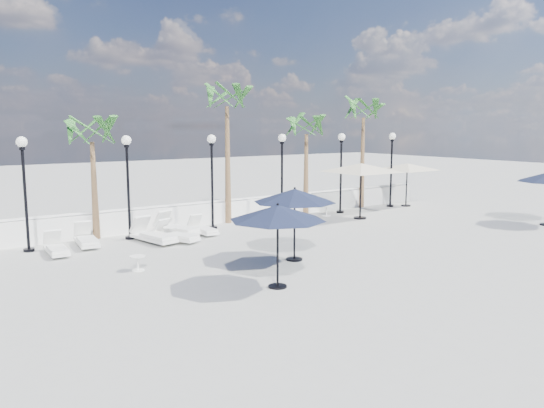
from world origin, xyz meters
TOP-DOWN VIEW (x-y plane):
  - ground at (0.00, 0.00)m, footprint 100.00×100.00m
  - balustrade at (0.00, 7.50)m, footprint 26.00×0.30m
  - lamppost_1 at (-7.00, 6.50)m, footprint 0.36×0.36m
  - lamppost_2 at (-3.50, 6.50)m, footprint 0.36×0.36m
  - lamppost_3 at (0.00, 6.50)m, footprint 0.36×0.36m
  - lamppost_4 at (3.50, 6.50)m, footprint 0.36×0.36m
  - lamppost_5 at (7.00, 6.50)m, footprint 0.36×0.36m
  - lamppost_6 at (10.50, 6.50)m, footprint 0.36×0.36m
  - palm_1 at (-4.50, 7.30)m, footprint 2.60×2.60m
  - palm_2 at (1.20, 7.30)m, footprint 2.60×2.60m
  - palm_3 at (5.50, 7.30)m, footprint 2.60×2.60m
  - palm_4 at (9.20, 7.30)m, footprint 2.60×2.60m
  - lounger_0 at (-5.18, 6.22)m, footprint 0.83×1.97m
  - lounger_1 at (-3.02, 5.41)m, footprint 1.11×2.23m
  - lounger_2 at (-6.34, 5.51)m, footprint 0.65×1.77m
  - lounger_3 at (-2.29, 5.09)m, footprint 1.27×1.95m
  - lounger_4 at (-1.75, 6.22)m, footprint 1.24×2.21m
  - lounger_5 at (-0.86, 5.75)m, footprint 0.57×1.70m
  - lounger_6 at (3.51, 6.22)m, footprint 0.83×1.98m
  - side_table_0 at (-4.87, 2.10)m, footprint 0.46×0.46m
  - side_table_1 at (-2.37, 5.45)m, footprint 0.51×0.51m
  - side_table_2 at (5.87, 6.20)m, footprint 0.51×0.51m
  - parasol_navy_left at (-2.47, -1.54)m, footprint 2.52×2.52m
  - parasol_navy_mid at (-0.38, 0.48)m, footprint 2.58×2.58m
  - parasol_cream_sq_a at (11.37, 6.20)m, footprint 4.92×4.92m
  - parasol_cream_sq_b at (6.64, 4.77)m, footprint 5.41×5.41m

SIDE VIEW (x-z plane):
  - ground at x=0.00m, z-range 0.00..0.00m
  - lounger_5 at x=-0.86m, z-range -0.10..0.53m
  - lounger_2 at x=-6.34m, z-range -0.11..0.55m
  - lounger_3 at x=-2.29m, z-range -0.12..0.58m
  - lounger_0 at x=-5.18m, z-range -0.12..0.60m
  - lounger_6 at x=3.51m, z-range -0.12..0.60m
  - lounger_4 at x=-1.75m, z-range -0.13..0.66m
  - side_table_0 at x=-4.87m, z-range 0.05..0.49m
  - lounger_1 at x=-3.02m, z-range -0.13..0.67m
  - side_table_2 at x=5.87m, z-range 0.05..0.54m
  - side_table_1 at x=-2.37m, z-range 0.05..0.55m
  - balustrade at x=0.00m, z-range -0.04..0.97m
  - parasol_navy_left at x=-2.47m, z-range 0.85..3.08m
  - parasol_navy_mid at x=-0.38m, z-range 0.88..3.19m
  - parasol_cream_sq_a at x=11.37m, z-range 1.03..3.44m
  - lamppost_1 at x=-7.00m, z-range 0.57..4.41m
  - lamppost_2 at x=-3.50m, z-range 0.57..4.41m
  - lamppost_3 at x=0.00m, z-range 0.57..4.41m
  - lamppost_4 at x=3.50m, z-range 0.57..4.41m
  - lamppost_5 at x=7.00m, z-range 0.57..4.41m
  - lamppost_6 at x=10.50m, z-range 0.57..4.41m
  - parasol_cream_sq_b at x=6.64m, z-range 1.15..3.86m
  - palm_1 at x=-4.50m, z-range 1.40..6.10m
  - palm_3 at x=5.50m, z-range 1.50..6.40m
  - palm_4 at x=9.20m, z-range 1.88..7.58m
  - palm_2 at x=1.20m, z-range 2.07..8.17m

